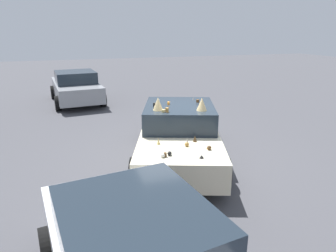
# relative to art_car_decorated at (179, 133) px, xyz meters

# --- Properties ---
(ground_plane) EXTENTS (60.00, 60.00, 0.00)m
(ground_plane) POSITION_rel_art_car_decorated_xyz_m (-0.02, 0.01, -0.69)
(ground_plane) COLOR #47474C
(art_car_decorated) EXTENTS (5.00, 3.31, 1.69)m
(art_car_decorated) POSITION_rel_art_car_decorated_xyz_m (0.00, 0.00, 0.00)
(art_car_decorated) COLOR beige
(art_car_decorated) RESTS_ON ground
(parked_sedan_row_back_far) EXTENTS (4.32, 2.36, 1.44)m
(parked_sedan_row_back_far) POSITION_rel_art_car_decorated_xyz_m (7.48, 2.22, 0.02)
(parked_sedan_row_back_far) COLOR gray
(parked_sedan_row_back_far) RESTS_ON ground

